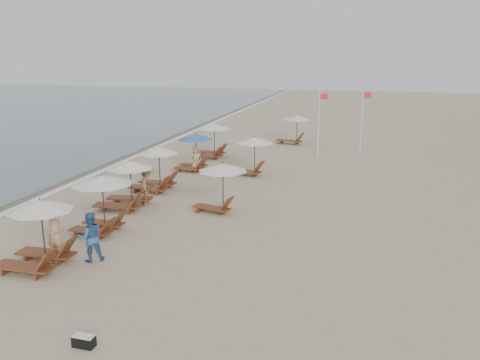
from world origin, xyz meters
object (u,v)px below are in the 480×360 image
(inland_station_0, at_px, (219,180))
(inland_station_1, at_px, (250,152))
(lounger_station_5, at_px, (211,140))
(flag_pole_near, at_px, (319,120))
(beachgoer_mid_a, at_px, (90,237))
(lounger_station_4, at_px, (193,151))
(lounger_station_1, at_px, (100,200))
(beachgoer_near, at_px, (55,235))
(inland_station_2, at_px, (293,127))
(beachgoer_far_b, at_px, (196,159))
(lounger_station_2, at_px, (125,187))
(duffel_bag, at_px, (84,341))
(lounger_station_0, at_px, (37,237))
(beachgoer_mid_b, at_px, (147,186))
(lounger_station_3, at_px, (155,171))

(inland_station_0, distance_m, inland_station_1, 7.15)
(lounger_station_5, relative_size, flag_pole_near, 0.60)
(inland_station_0, xyz_separation_m, beachgoer_mid_a, (-2.64, -6.42, -0.60))
(lounger_station_4, distance_m, flag_pole_near, 9.40)
(inland_station_1, xyz_separation_m, flag_pole_near, (3.25, 6.51, 1.14))
(lounger_station_1, height_order, beachgoer_near, lounger_station_1)
(inland_station_2, bearing_deg, beachgoer_near, -100.03)
(lounger_station_4, bearing_deg, lounger_station_1, -89.10)
(lounger_station_4, xyz_separation_m, beachgoer_far_b, (0.22, -0.11, -0.46))
(inland_station_0, bearing_deg, lounger_station_2, -172.76)
(duffel_bag, relative_size, flag_pole_near, 0.12)
(lounger_station_0, bearing_deg, lounger_station_2, 92.51)
(lounger_station_5, relative_size, inland_station_2, 0.97)
(lounger_station_4, relative_size, beachgoer_far_b, 1.59)
(inland_station_1, bearing_deg, lounger_station_2, -117.76)
(lounger_station_5, height_order, inland_station_1, lounger_station_5)
(lounger_station_0, xyz_separation_m, lounger_station_2, (-0.30, 6.82, -0.09))
(inland_station_2, bearing_deg, lounger_station_2, -104.68)
(lounger_station_5, xyz_separation_m, beachgoer_far_b, (0.35, -4.09, -0.46))
(lounger_station_2, relative_size, duffel_bag, 4.87)
(flag_pole_near, bearing_deg, beachgoer_near, -108.51)
(lounger_station_2, height_order, beachgoer_mid_b, lounger_station_2)
(lounger_station_0, distance_m, beachgoer_mid_b, 7.55)
(lounger_station_1, bearing_deg, lounger_station_5, 91.16)
(lounger_station_2, relative_size, inland_station_1, 0.98)
(lounger_station_0, relative_size, lounger_station_4, 1.08)
(lounger_station_4, distance_m, beachgoer_near, 14.03)
(beachgoer_far_b, xyz_separation_m, flag_pole_near, (6.67, 6.38, 1.75))
(inland_station_0, relative_size, flag_pole_near, 0.56)
(beachgoer_mid_b, xyz_separation_m, duffel_bag, (3.57, -11.29, -0.78))
(beachgoer_near, bearing_deg, inland_station_0, 63.91)
(lounger_station_3, relative_size, lounger_station_4, 1.07)
(inland_station_0, height_order, beachgoer_mid_a, inland_station_0)
(lounger_station_1, distance_m, lounger_station_2, 3.33)
(lounger_station_2, xyz_separation_m, beachgoer_mid_a, (1.71, -5.87, -0.11))
(beachgoer_near, bearing_deg, lounger_station_2, 98.65)
(lounger_station_5, relative_size, inland_station_1, 0.98)
(lounger_station_5, relative_size, beachgoer_far_b, 1.78)
(beachgoer_far_b, bearing_deg, inland_station_1, -41.49)
(lounger_station_1, bearing_deg, inland_station_0, 45.37)
(lounger_station_3, xyz_separation_m, flag_pole_near, (7.25, 11.04, 1.45))
(lounger_station_1, height_order, lounger_station_2, lounger_station_1)
(lounger_station_4, distance_m, beachgoer_mid_b, 7.23)
(lounger_station_3, bearing_deg, inland_station_2, 72.62)
(inland_station_2, bearing_deg, duffel_bag, -91.08)
(lounger_station_1, bearing_deg, lounger_station_0, -94.60)
(beachgoer_near, height_order, beachgoer_far_b, beachgoer_near)
(lounger_station_2, height_order, lounger_station_5, lounger_station_5)
(inland_station_1, xyz_separation_m, duffel_bag, (0.26, -18.27, -1.20))
(lounger_station_3, height_order, flag_pole_near, flag_pole_near)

